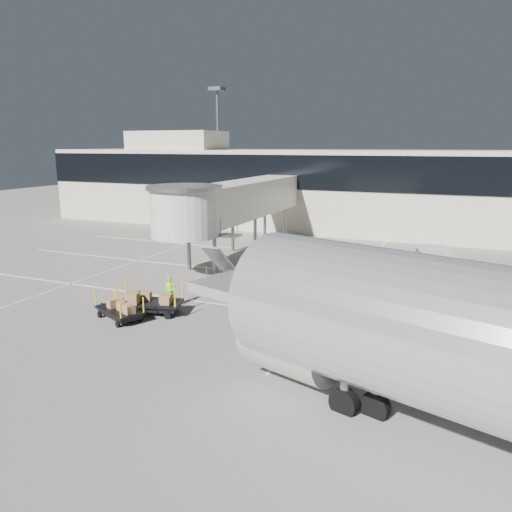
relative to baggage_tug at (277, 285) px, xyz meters
The scene contains 11 objects.
ground 5.61m from the baggage_tug, 118.72° to the right, with size 140.00×140.00×0.00m, color gray.
lane_markings 5.59m from the baggage_tug, 127.08° to the left, with size 40.00×30.00×0.02m.
terminal 25.47m from the baggage_tug, 96.91° to the left, with size 64.00×12.11×15.20m.
jet_bridge 10.60m from the baggage_tug, 132.10° to the left, with size 5.70×20.40×6.03m.
baggage_tug is the anchor object (origin of this frame).
suitcase_cart 3.13m from the baggage_tug, 54.13° to the left, with size 3.26×1.40×1.27m.
box_cart_near 7.45m from the baggage_tug, 130.10° to the right, with size 4.01×2.41×1.54m.
box_cart_far 9.10m from the baggage_tug, 128.85° to the right, with size 3.35×2.35×1.31m.
ground_worker 6.24m from the baggage_tug, 135.93° to the right, with size 0.62×0.41×1.70m, color #87E618.
minivan 10.75m from the baggage_tug, 39.98° to the left, with size 3.17×5.36×1.90m.
belt_loader 25.64m from the baggage_tug, 131.87° to the left, with size 4.08×2.23×1.86m.
Camera 1 is at (12.43, -21.21, 8.53)m, focal length 35.00 mm.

